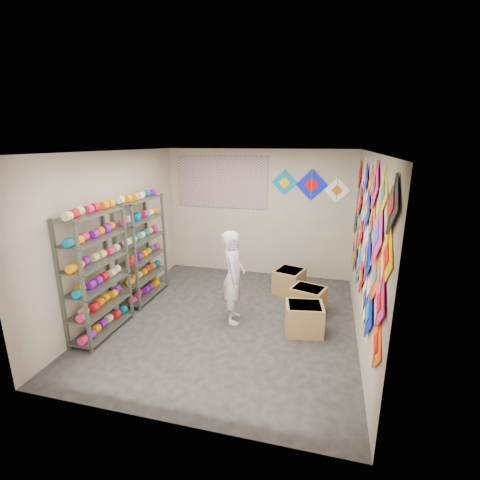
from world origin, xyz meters
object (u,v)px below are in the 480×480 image
(shopkeeper, at_px, (233,277))
(carton_a, at_px, (304,319))
(shelf_rack_front, at_px, (97,275))
(shelf_rack_back, at_px, (142,249))
(carton_c, at_px, (289,281))
(carton_b, at_px, (308,300))

(shopkeeper, bearing_deg, carton_a, -107.14)
(shelf_rack_front, height_order, shelf_rack_back, same)
(shelf_rack_back, relative_size, carton_c, 3.51)
(shopkeeper, xyz_separation_m, carton_c, (0.76, 1.30, -0.52))
(shopkeeper, xyz_separation_m, carton_b, (1.16, 0.60, -0.54))
(shelf_rack_front, height_order, shopkeeper, shelf_rack_front)
(shopkeeper, bearing_deg, carton_c, -41.93)
(shelf_rack_back, bearing_deg, carton_a, -10.11)
(shelf_rack_front, relative_size, carton_a, 3.39)
(carton_c, bearing_deg, shopkeeper, -102.92)
(shelf_rack_front, distance_m, carton_b, 3.42)
(carton_c, bearing_deg, carton_a, -57.20)
(shelf_rack_back, relative_size, shopkeeper, 1.25)
(carton_b, bearing_deg, shelf_rack_front, -135.95)
(carton_b, xyz_separation_m, carton_c, (-0.40, 0.70, 0.01))
(shelf_rack_front, bearing_deg, shopkeeper, 25.45)
(shelf_rack_front, bearing_deg, carton_c, 39.94)
(shelf_rack_front, bearing_deg, carton_a, 14.39)
(shopkeeper, relative_size, carton_c, 2.81)
(shelf_rack_back, bearing_deg, carton_b, 3.33)
(shelf_rack_back, height_order, carton_a, shelf_rack_back)
(carton_c, bearing_deg, shelf_rack_back, -144.07)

